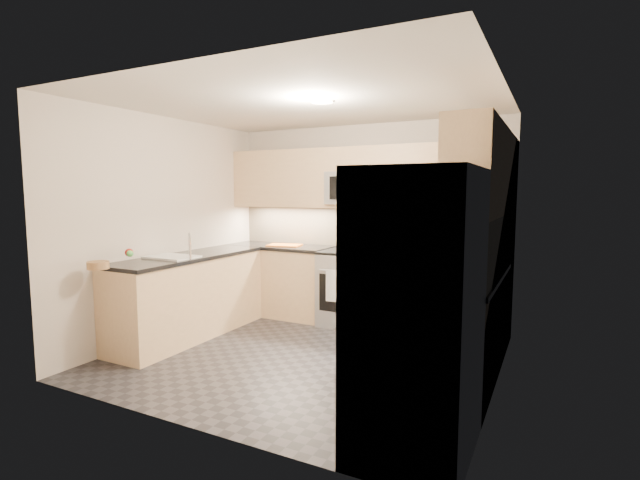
{
  "coord_description": "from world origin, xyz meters",
  "views": [
    {
      "loc": [
        2.2,
        -3.95,
        1.66
      ],
      "look_at": [
        0.0,
        0.35,
        1.15
      ],
      "focal_mm": 26.0,
      "sensor_mm": 36.0,
      "label": 1
    }
  ],
  "objects": [
    {
      "name": "floor",
      "position": [
        0.0,
        0.0,
        0.0
      ],
      "size": [
        3.6,
        3.2,
        0.0
      ],
      "primitive_type": "cube",
      "color": "black",
      "rests_on": "ground"
    },
    {
      "name": "ceiling",
      "position": [
        0.0,
        0.0,
        2.5
      ],
      "size": [
        3.6,
        3.2,
        0.02
      ],
      "primitive_type": "cube",
      "color": "beige",
      "rests_on": "wall_back"
    },
    {
      "name": "wall_back",
      "position": [
        0.0,
        1.6,
        1.25
      ],
      "size": [
        3.6,
        0.02,
        2.5
      ],
      "primitive_type": "cube",
      "color": "beige",
      "rests_on": "floor"
    },
    {
      "name": "wall_front",
      "position": [
        0.0,
        -1.6,
        1.25
      ],
      "size": [
        3.6,
        0.02,
        2.5
      ],
      "primitive_type": "cube",
      "color": "beige",
      "rests_on": "floor"
    },
    {
      "name": "wall_left",
      "position": [
        -1.8,
        0.0,
        1.25
      ],
      "size": [
        0.02,
        3.2,
        2.5
      ],
      "primitive_type": "cube",
      "color": "beige",
      "rests_on": "floor"
    },
    {
      "name": "wall_right",
      "position": [
        1.8,
        0.0,
        1.25
      ],
      "size": [
        0.02,
        3.2,
        2.5
      ],
      "primitive_type": "cube",
      "color": "beige",
      "rests_on": "floor"
    },
    {
      "name": "base_cab_back_left",
      "position": [
        -1.09,
        1.3,
        0.45
      ],
      "size": [
        1.42,
        0.6,
        0.9
      ],
      "primitive_type": "cube",
      "color": "#D7B081",
      "rests_on": "floor"
    },
    {
      "name": "base_cab_back_right",
      "position": [
        1.09,
        1.3,
        0.45
      ],
      "size": [
        1.42,
        0.6,
        0.9
      ],
      "primitive_type": "cube",
      "color": "#D7B081",
      "rests_on": "floor"
    },
    {
      "name": "base_cab_right",
      "position": [
        1.5,
        0.15,
        0.45
      ],
      "size": [
        0.6,
        1.7,
        0.9
      ],
      "primitive_type": "cube",
      "color": "#D7B081",
      "rests_on": "floor"
    },
    {
      "name": "base_cab_peninsula",
      "position": [
        -1.5,
        0.0,
        0.45
      ],
      "size": [
        0.6,
        2.0,
        0.9
      ],
      "primitive_type": "cube",
      "color": "#D7B081",
      "rests_on": "floor"
    },
    {
      "name": "countertop_back_left",
      "position": [
        -1.09,
        1.3,
        0.92
      ],
      "size": [
        1.42,
        0.63,
        0.04
      ],
      "primitive_type": "cube",
      "color": "black",
      "rests_on": "base_cab_back_left"
    },
    {
      "name": "countertop_back_right",
      "position": [
        1.09,
        1.3,
        0.92
      ],
      "size": [
        1.42,
        0.63,
        0.04
      ],
      "primitive_type": "cube",
      "color": "black",
      "rests_on": "base_cab_back_right"
    },
    {
      "name": "countertop_right",
      "position": [
        1.5,
        0.15,
        0.92
      ],
      "size": [
        0.63,
        1.7,
        0.04
      ],
      "primitive_type": "cube",
      "color": "black",
      "rests_on": "base_cab_right"
    },
    {
      "name": "countertop_peninsula",
      "position": [
        -1.5,
        0.0,
        0.92
      ],
      "size": [
        0.63,
        2.0,
        0.04
      ],
      "primitive_type": "cube",
      "color": "black",
      "rests_on": "base_cab_peninsula"
    },
    {
      "name": "upper_cab_back",
      "position": [
        0.0,
        1.43,
        1.83
      ],
      "size": [
        3.6,
        0.35,
        0.75
      ],
      "primitive_type": "cube",
      "color": "#D7B081",
      "rests_on": "wall_back"
    },
    {
      "name": "upper_cab_right",
      "position": [
        1.62,
        0.28,
        1.83
      ],
      "size": [
        0.35,
        1.95,
        0.75
      ],
      "primitive_type": "cube",
      "color": "#D7B081",
      "rests_on": "wall_right"
    },
    {
      "name": "backsplash_back",
      "position": [
        0.0,
        1.6,
        1.2
      ],
      "size": [
        3.6,
        0.01,
        0.51
      ],
      "primitive_type": "cube",
      "color": "tan",
      "rests_on": "wall_back"
    },
    {
      "name": "backsplash_right",
      "position": [
        1.8,
        0.45,
        1.2
      ],
      "size": [
        0.01,
        2.3,
        0.51
      ],
      "primitive_type": "cube",
      "color": "tan",
      "rests_on": "wall_right"
    },
    {
      "name": "gas_range",
      "position": [
        0.0,
        1.28,
        0.46
      ],
      "size": [
        0.76,
        0.65,
        0.91
      ],
      "primitive_type": "cube",
      "color": "#9EA1A6",
      "rests_on": "floor"
    },
    {
      "name": "range_cooktop",
      "position": [
        0.0,
        1.28,
        0.92
      ],
      "size": [
        0.76,
        0.65,
        0.03
      ],
      "primitive_type": "cube",
      "color": "black",
      "rests_on": "gas_range"
    },
    {
      "name": "oven_door_glass",
      "position": [
        0.0,
        0.95,
        0.45
      ],
      "size": [
        0.62,
        0.02,
        0.45
      ],
      "primitive_type": "cube",
      "color": "black",
      "rests_on": "gas_range"
    },
    {
      "name": "oven_handle",
      "position": [
        0.0,
        0.93,
        0.72
      ],
      "size": [
        0.6,
        0.02,
        0.02
      ],
      "primitive_type": "cylinder",
      "rotation": [
        0.0,
        1.57,
        0.0
      ],
      "color": "#B2B5BA",
      "rests_on": "gas_range"
    },
    {
      "name": "microwave",
      "position": [
        0.0,
        1.4,
        1.7
      ],
      "size": [
        0.76,
        0.4,
        0.4
      ],
      "primitive_type": "cube",
      "color": "#9EA1A6",
      "rests_on": "upper_cab_back"
    },
    {
      "name": "microwave_door",
      "position": [
        0.0,
        1.2,
        1.7
      ],
      "size": [
        0.6,
        0.01,
        0.28
      ],
      "primitive_type": "cube",
      "color": "black",
      "rests_on": "microwave"
    },
    {
      "name": "refrigerator",
      "position": [
        1.45,
        -1.15,
        0.9
      ],
      "size": [
        0.7,
        0.9,
        1.8
      ],
      "primitive_type": "cube",
      "color": "#9B9DA3",
      "rests_on": "floor"
    },
    {
      "name": "fridge_handle_left",
      "position": [
        1.08,
        -1.33,
        0.95
      ],
      "size": [
        0.02,
        0.02,
        1.2
      ],
      "primitive_type": "cylinder",
      "color": "#B2B5BA",
      "rests_on": "refrigerator"
    },
    {
      "name": "fridge_handle_right",
      "position": [
        1.08,
        -0.97,
        0.95
      ],
      "size": [
        0.02,
        0.02,
        1.2
      ],
      "primitive_type": "cylinder",
      "color": "#B2B5BA",
      "rests_on": "refrigerator"
    },
    {
      "name": "sink_basin",
      "position": [
        -1.5,
        -0.25,
        0.88
      ],
      "size": [
        0.52,
        0.38,
        0.16
      ],
      "primitive_type": "cube",
      "color": "white",
      "rests_on": "base_cab_peninsula"
    },
    {
      "name": "faucet",
      "position": [
        -1.24,
        -0.25,
        1.08
      ],
      "size": [
        0.03,
        0.03,
        0.28
      ],
      "primitive_type": "cylinder",
      "color": "silver",
      "rests_on": "countertop_peninsula"
    },
    {
      "name": "utensil_bowl",
      "position": [
        1.52,
        1.34,
        1.03
      ],
      "size": [
        0.38,
        0.38,
        0.18
      ],
      "primitive_type": "cylinder",
      "rotation": [
        0.0,
        0.0,
        -0.25
      ],
      "color": "#6DC152",
      "rests_on": "countertop_back_right"
    },
    {
      "name": "cutting_board",
      "position": [
        -1.01,
        1.28,
        0.95
      ],
      "size": [
        0.48,
        0.38,
        0.01
      ],
      "primitive_type": "cube",
      "rotation": [
        0.0,
        0.0,
        0.21
      ],
      "color": "orange",
      "rests_on": "countertop_back_left"
    },
    {
      "name": "fruit_basket",
      "position": [
        -1.57,
        -1.1,
        0.98
      ],
      "size": [
        0.26,
        0.26,
        0.07
      ],
      "primitive_type": "cylinder",
      "rotation": [
        0.0,
        0.0,
        -0.41
      ],
      "color": "#9C7349",
      "rests_on": "countertop_peninsula"
    },
    {
      "name": "fruit_apple",
      "position": [
        -1.55,
        -0.77,
        1.05
      ],
      "size": [
        0.08,
        0.08,
        0.08
      ],
      "primitive_type": "sphere",
      "color": "#AD1A13",
      "rests_on": "fruit_basket"
    },
    {
      "name": "fruit_pear",
      "position": [
        -1.48,
        -0.82,
        1.05
      ],
      "size": [
        0.06,
        0.06,
        0.06
      ],
      "primitive_type": "sphere",
      "color": "#52BD51",
      "rests_on": "fruit_basket"
    },
    {
      "name": "dish_towel_check",
      "position": [
        -0.1,
        0.91,
        0.55
      ],
      "size": [
        0.2,
        0.03,
        0.38
      ],
      "primitive_type": "cube",
      "rotation": [
        0.0,
        0.0,
        0.08
      ],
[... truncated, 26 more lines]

